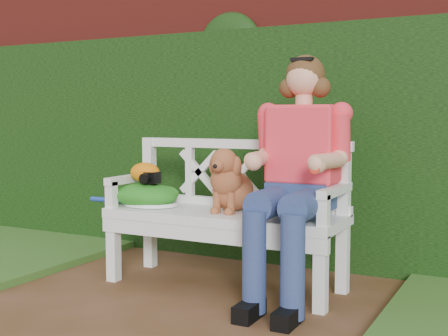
% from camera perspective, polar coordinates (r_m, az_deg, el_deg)
% --- Properties ---
extents(ground, '(60.00, 60.00, 0.00)m').
position_cam_1_polar(ground, '(3.13, -9.31, -15.08)').
color(ground, '#4A2F13').
extents(brick_wall, '(10.00, 0.30, 2.20)m').
position_cam_1_polar(brick_wall, '(4.61, 4.79, 5.31)').
color(brick_wall, maroon).
rests_on(brick_wall, ground).
extents(ivy_hedge, '(10.00, 0.18, 1.70)m').
position_cam_1_polar(ivy_hedge, '(4.41, 3.67, 2.09)').
color(ivy_hedge, '#234A15').
rests_on(ivy_hedge, ground).
extents(garden_bench, '(1.65, 0.80, 0.48)m').
position_cam_1_polar(garden_bench, '(3.78, 0.00, -7.72)').
color(garden_bench, white).
rests_on(garden_bench, ground).
extents(seated_woman, '(0.74, 0.90, 1.41)m').
position_cam_1_polar(seated_woman, '(3.49, 7.26, -1.09)').
color(seated_woman, '#F34954').
rests_on(seated_woman, ground).
extents(dog, '(0.34, 0.41, 0.40)m').
position_cam_1_polar(dog, '(3.70, 0.67, -1.07)').
color(dog, '#AA7B40').
rests_on(dog, garden_bench).
extents(tennis_racket, '(0.77, 0.51, 0.03)m').
position_cam_1_polar(tennis_racket, '(3.99, -7.41, -3.34)').
color(tennis_racket, white).
rests_on(tennis_racket, garden_bench).
extents(green_bag, '(0.54, 0.48, 0.15)m').
position_cam_1_polar(green_bag, '(3.97, -7.48, -2.51)').
color(green_bag, '#187715').
rests_on(green_bag, garden_bench).
extents(camera_item, '(0.11, 0.08, 0.07)m').
position_cam_1_polar(camera_item, '(3.93, -7.01, -0.91)').
color(camera_item, black).
rests_on(camera_item, green_bag).
extents(baseball_glove, '(0.23, 0.18, 0.13)m').
position_cam_1_polar(baseball_glove, '(3.98, -7.53, -0.42)').
color(baseball_glove, orange).
rests_on(baseball_glove, green_bag).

